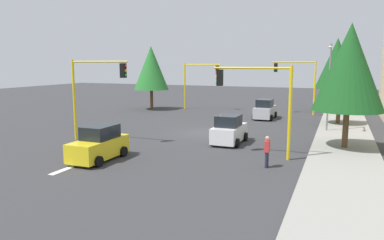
# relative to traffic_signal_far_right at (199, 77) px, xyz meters

# --- Properties ---
(ground_plane) EXTENTS (120.00, 120.00, 0.00)m
(ground_plane) POSITION_rel_traffic_signal_far_right_xyz_m (14.00, 5.67, -3.90)
(ground_plane) COLOR #353538
(sidewalk_kerb) EXTENTS (80.00, 4.00, 0.15)m
(sidewalk_kerb) POSITION_rel_traffic_signal_far_right_xyz_m (9.00, 16.17, -3.82)
(sidewalk_kerb) COLOR gray
(sidewalk_kerb) RESTS_ON ground
(lane_arrow_near) EXTENTS (2.40, 1.10, 1.10)m
(lane_arrow_near) POSITION_rel_traffic_signal_far_right_xyz_m (25.51, 2.67, -3.89)
(lane_arrow_near) COLOR silver
(lane_arrow_near) RESTS_ON ground
(traffic_signal_far_right) EXTENTS (0.36, 4.59, 5.50)m
(traffic_signal_far_right) POSITION_rel_traffic_signal_far_right_xyz_m (0.00, 0.00, 0.00)
(traffic_signal_far_right) COLOR yellow
(traffic_signal_far_right) RESTS_ON ground
(traffic_signal_far_left) EXTENTS (0.36, 4.59, 5.77)m
(traffic_signal_far_left) POSITION_rel_traffic_signal_far_right_xyz_m (0.00, 11.38, 0.18)
(traffic_signal_far_left) COLOR yellow
(traffic_signal_far_left) RESTS_ON ground
(traffic_signal_near_left) EXTENTS (0.36, 4.59, 5.35)m
(traffic_signal_near_left) POSITION_rel_traffic_signal_far_right_xyz_m (20.00, 11.32, -0.09)
(traffic_signal_near_left) COLOR yellow
(traffic_signal_near_left) RESTS_ON ground
(traffic_signal_near_right) EXTENTS (0.36, 4.59, 5.73)m
(traffic_signal_near_right) POSITION_rel_traffic_signal_far_right_xyz_m (20.00, -0.04, 0.15)
(traffic_signal_near_right) COLOR yellow
(traffic_signal_near_right) RESTS_ON ground
(street_lamp_curbside) EXTENTS (2.15, 0.28, 7.00)m
(street_lamp_curbside) POSITION_rel_traffic_signal_far_right_xyz_m (10.39, 14.87, 0.45)
(street_lamp_curbside) COLOR slate
(street_lamp_curbside) RESTS_ON ground
(tree_opposite_side) EXTENTS (4.14, 4.14, 7.56)m
(tree_opposite_side) POSITION_rel_traffic_signal_far_right_xyz_m (2.00, -5.33, 1.06)
(tree_opposite_side) COLOR brown
(tree_opposite_side) RESTS_ON ground
(tree_roadside_mid) EXTENTS (3.41, 3.41, 6.19)m
(tree_roadside_mid) POSITION_rel_traffic_signal_far_right_xyz_m (6.00, 15.67, 0.14)
(tree_roadside_mid) COLOR brown
(tree_roadside_mid) RESTS_ON ground
(tree_roadside_near) EXTENTS (4.34, 4.34, 7.95)m
(tree_roadside_near) POSITION_rel_traffic_signal_far_right_xyz_m (16.00, 16.17, 1.32)
(tree_roadside_near) COLOR brown
(tree_roadside_near) RESTS_ON ground
(tree_roadside_far) EXTENTS (4.56, 4.56, 8.34)m
(tree_roadside_far) POSITION_rel_traffic_signal_far_right_xyz_m (-4.00, 15.17, 1.58)
(tree_roadside_far) COLOR brown
(tree_roadside_far) RESTS_ON ground
(car_silver) EXTENTS (3.85, 1.95, 1.98)m
(car_silver) POSITION_rel_traffic_signal_far_right_xyz_m (4.59, 8.84, -3.00)
(car_silver) COLOR #B2B5BA
(car_silver) RESTS_ON ground
(car_white) EXTENTS (3.65, 1.99, 1.98)m
(car_white) POSITION_rel_traffic_signal_far_right_xyz_m (16.94, 8.75, -3.00)
(car_white) COLOR white
(car_white) RESTS_ON ground
(car_yellow) EXTENTS (3.90, 1.96, 1.98)m
(car_yellow) POSITION_rel_traffic_signal_far_right_xyz_m (24.03, 3.15, -3.00)
(car_yellow) COLOR yellow
(car_yellow) RESTS_ON ground
(pedestrian_crossing) EXTENTS (0.40, 0.24, 1.70)m
(pedestrian_crossing) POSITION_rel_traffic_signal_far_right_xyz_m (22.02, 12.33, -2.99)
(pedestrian_crossing) COLOR #262638
(pedestrian_crossing) RESTS_ON ground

